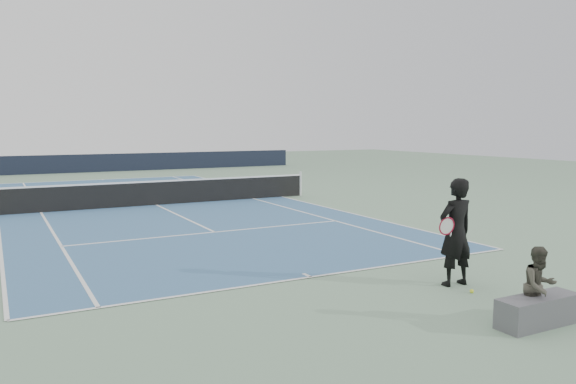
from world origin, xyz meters
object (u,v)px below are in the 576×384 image
tennis_ball (472,291)px  spectator_bench (539,298)px  tennis_net (156,192)px  tennis_player (456,232)px

tennis_ball → spectator_bench: 1.78m
tennis_net → tennis_player: bearing=-81.0°
tennis_net → tennis_ball: size_ratio=174.35×
tennis_ball → spectator_bench: size_ratio=0.05×
tennis_player → tennis_ball: size_ratio=27.95×
tennis_player → spectator_bench: size_ratio=1.40×
tennis_net → tennis_ball: bearing=-81.7°
tennis_player → spectator_bench: tennis_player is taller
tennis_ball → spectator_bench: (-0.38, -1.70, 0.40)m
tennis_net → tennis_ball: (2.07, -14.18, -0.47)m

